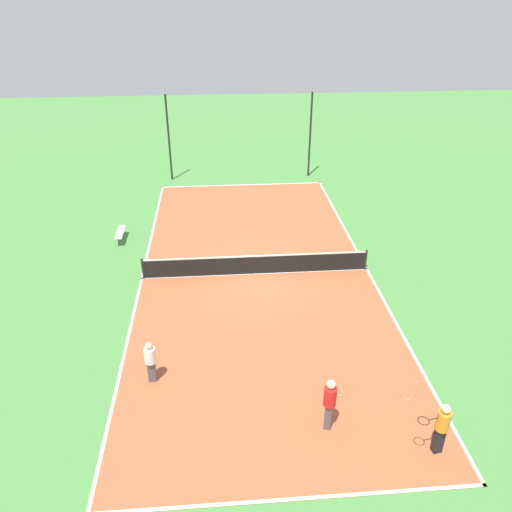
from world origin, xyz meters
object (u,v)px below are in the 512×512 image
tennis_net (256,264)px  tennis_ball_far_baseline (277,288)px  fence_post_back_left (169,138)px  player_coach_red (330,401)px  tennis_ball_right_alley (408,400)px  tennis_ball_left_sideline (272,309)px  player_center_orange (442,425)px  fence_post_back_right (310,135)px  tennis_ball_midcourt (339,396)px  bench (120,233)px  player_near_white (150,360)px

tennis_net → tennis_ball_far_baseline: (0.77, -1.34, -0.45)m
tennis_ball_far_baseline → fence_post_back_left: size_ratio=0.01×
player_coach_red → tennis_ball_right_alley: bearing=-52.9°
fence_post_back_left → player_coach_red: bearing=-74.6°
tennis_ball_far_baseline → tennis_ball_left_sideline: (-0.38, -1.45, 0.00)m
tennis_net → player_center_orange: (4.13, -9.81, 0.49)m
player_center_orange → fence_post_back_left: (-8.59, 22.18, 1.69)m
player_center_orange → fence_post_back_right: fence_post_back_right is taller
player_coach_red → fence_post_back_right: size_ratio=0.32×
tennis_ball_midcourt → tennis_ball_right_alley: same height
tennis_net → tennis_ball_far_baseline: bearing=-60.0°
fence_post_back_left → fence_post_back_right: same height
bench → tennis_ball_midcourt: bench is taller
bench → player_center_orange: 17.25m
player_center_orange → tennis_ball_left_sideline: 8.01m
bench → fence_post_back_left: 9.07m
player_center_orange → fence_post_back_right: 22.25m
tennis_ball_left_sideline → tennis_ball_midcourt: bearing=-71.8°
tennis_net → tennis_ball_far_baseline: tennis_net is taller
tennis_ball_far_baseline → fence_post_back_right: size_ratio=0.01×
bench → tennis_ball_far_baseline: 8.86m
bench → tennis_ball_right_alley: 15.73m
tennis_net → tennis_ball_far_baseline: 1.60m
tennis_ball_left_sideline → fence_post_back_right: fence_post_back_right is taller
tennis_net → fence_post_back_right: 13.33m
tennis_ball_midcourt → tennis_ball_far_baseline: bearing=100.8°
tennis_ball_midcourt → player_near_white: bearing=168.3°
bench → tennis_ball_far_baseline: bearing=-125.7°
tennis_net → fence_post_back_right: size_ratio=1.83×
tennis_net → player_center_orange: size_ratio=5.82×
player_near_white → player_coach_red: size_ratio=0.86×
tennis_ball_left_sideline → tennis_ball_midcourt: same height
player_coach_red → tennis_ball_midcourt: size_ratio=25.58×
player_near_white → tennis_ball_far_baseline: bearing=46.5°
tennis_net → tennis_ball_right_alley: size_ratio=144.46×
player_coach_red → fence_post_back_right: bearing=12.1°
player_near_white → tennis_ball_far_baseline: 6.89m
bench → player_center_orange: size_ratio=0.90×
tennis_ball_far_baseline → tennis_ball_midcourt: 6.37m
tennis_net → bench: 7.47m
tennis_ball_midcourt → fence_post_back_left: 21.14m
player_coach_red → tennis_ball_midcourt: player_coach_red is taller
player_near_white → tennis_ball_right_alley: 8.06m
tennis_ball_far_baseline → tennis_ball_right_alley: 7.36m
player_center_orange → tennis_ball_far_baseline: size_ratio=24.83×
player_near_white → fence_post_back_right: (8.31, 18.77, 1.82)m
player_near_white → tennis_ball_left_sideline: 5.61m
player_near_white → tennis_ball_left_sideline: size_ratio=22.07×
bench → tennis_ball_midcourt: size_ratio=22.34×
bench → player_near_white: player_near_white is taller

